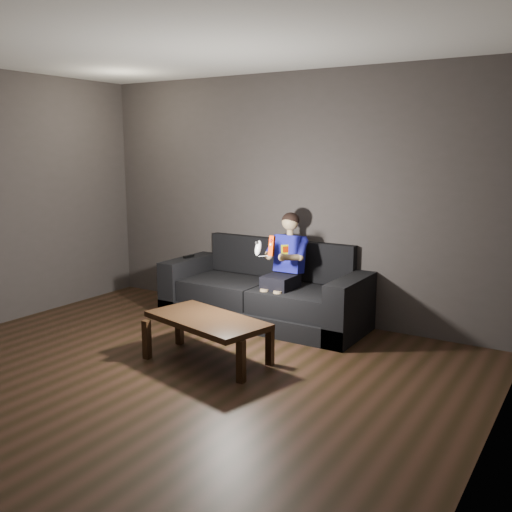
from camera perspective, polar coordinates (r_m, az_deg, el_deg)
The scene contains 10 objects.
floor at distance 4.72m, azimuth -11.87°, elevation -13.04°, with size 5.00×5.00×0.00m, color black.
back_wall at distance 6.38m, azimuth 3.38°, elevation 5.90°, with size 5.00×0.04×2.70m, color #3A3532.
right_wall at distance 3.18m, azimuth 21.72°, elevation 0.27°, with size 0.04×5.00×2.70m, color #3A3532.
ceiling at distance 4.41m, azimuth -13.31°, elevation 21.12°, with size 5.00×5.00×0.02m, color silver.
sofa at distance 6.31m, azimuth 1.11°, elevation -3.94°, with size 2.27×0.98×0.88m.
child at distance 6.04m, azimuth 2.92°, elevation -0.32°, with size 0.45×0.55×1.10m.
wii_remote_red at distance 5.59m, azimuth 1.58°, elevation 1.02°, with size 0.05×0.08×0.20m.
nunchuk_white at distance 5.69m, azimuth 0.22°, elevation 0.80°, with size 0.09×0.11×0.17m.
wii_remote_black at distance 6.74m, azimuth -6.73°, elevation -0.04°, with size 0.05×0.16×0.03m.
coffee_table at distance 5.11m, azimuth -4.91°, elevation -6.73°, with size 1.23×0.81×0.41m.
Camera 1 is at (3.04, -3.09, 1.88)m, focal length 40.00 mm.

